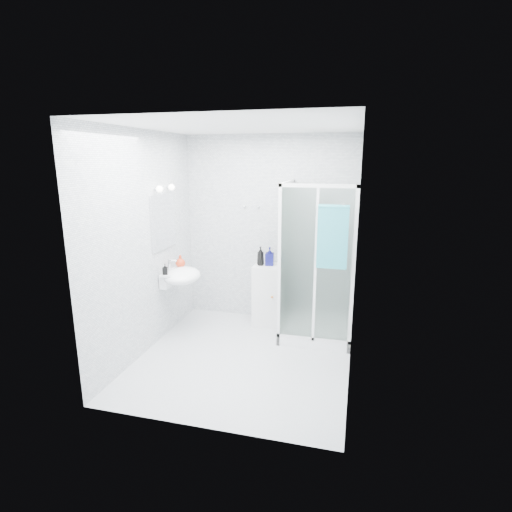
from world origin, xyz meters
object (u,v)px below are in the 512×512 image
(shower_enclosure, at_px, (311,304))
(soap_dispenser_black, at_px, (165,269))
(storage_cabinet, at_px, (267,295))
(shampoo_bottle_b, at_px, (270,256))
(hand_towel, at_px, (333,236))
(wall_basin, at_px, (181,276))
(soap_dispenser_orange, at_px, (180,261))
(shampoo_bottle_a, at_px, (261,256))

(shower_enclosure, distance_m, soap_dispenser_black, 1.90)
(storage_cabinet, relative_size, shampoo_bottle_b, 3.43)
(storage_cabinet, bearing_deg, hand_towel, -36.99)
(wall_basin, relative_size, shampoo_bottle_b, 2.24)
(hand_towel, relative_size, shampoo_bottle_b, 2.91)
(soap_dispenser_orange, height_order, soap_dispenser_black, soap_dispenser_orange)
(shampoo_bottle_b, bearing_deg, hand_towel, -37.92)
(shower_enclosure, xyz_separation_m, shampoo_bottle_b, (-0.61, 0.28, 0.54))
(wall_basin, bearing_deg, storage_cabinet, 29.60)
(shower_enclosure, bearing_deg, hand_towel, -56.69)
(shampoo_bottle_b, bearing_deg, storage_cabinet, -154.32)
(wall_basin, distance_m, soap_dispenser_orange, 0.24)
(shampoo_bottle_a, height_order, soap_dispenser_orange, shampoo_bottle_a)
(wall_basin, height_order, shampoo_bottle_a, shampoo_bottle_a)
(shampoo_bottle_a, xyz_separation_m, soap_dispenser_black, (-1.04, -0.75, -0.06))
(soap_dispenser_black, bearing_deg, shampoo_bottle_b, 33.94)
(shampoo_bottle_a, height_order, soap_dispenser_black, shampoo_bottle_a)
(storage_cabinet, distance_m, shampoo_bottle_b, 0.56)
(wall_basin, relative_size, hand_towel, 0.77)
(shower_enclosure, relative_size, wall_basin, 3.57)
(storage_cabinet, xyz_separation_m, soap_dispenser_black, (-1.13, -0.77, 0.50))
(shower_enclosure, relative_size, shampoo_bottle_a, 7.74)
(storage_cabinet, bearing_deg, shower_enclosure, -22.94)
(soap_dispenser_orange, bearing_deg, storage_cabinet, 20.21)
(soap_dispenser_black, bearing_deg, shampoo_bottle_a, 35.63)
(shower_enclosure, xyz_separation_m, storage_cabinet, (-0.64, 0.26, -0.02))
(soap_dispenser_black, bearing_deg, soap_dispenser_orange, 84.19)
(wall_basin, height_order, soap_dispenser_orange, soap_dispenser_orange)
(shampoo_bottle_a, xyz_separation_m, soap_dispenser_orange, (-1.01, -0.38, -0.04))
(shampoo_bottle_a, bearing_deg, soap_dispenser_black, -144.37)
(soap_dispenser_orange, relative_size, soap_dispenser_black, 1.22)
(hand_towel, relative_size, soap_dispenser_black, 5.33)
(shampoo_bottle_b, relative_size, soap_dispenser_orange, 1.51)
(hand_towel, bearing_deg, wall_basin, 177.46)
(shower_enclosure, distance_m, wall_basin, 1.72)
(shampoo_bottle_a, bearing_deg, shampoo_bottle_b, 16.18)
(storage_cabinet, bearing_deg, soap_dispenser_black, -146.56)
(wall_basin, distance_m, storage_cabinet, 1.22)
(shampoo_bottle_b, bearing_deg, wall_basin, -150.52)
(wall_basin, height_order, soap_dispenser_black, wall_basin)
(wall_basin, distance_m, hand_towel, 2.02)
(soap_dispenser_orange, bearing_deg, hand_towel, -7.41)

